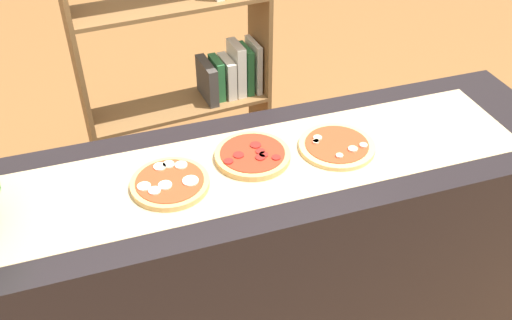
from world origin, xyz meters
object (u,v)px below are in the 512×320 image
(pizza_mushroom_2, at_px, (336,146))
(bookshelf, at_px, (198,57))
(pizza_mozzarella_0, at_px, (170,183))
(pizza_pepperoni_1, at_px, (253,155))

(pizza_mushroom_2, relative_size, bookshelf, 0.16)
(pizza_mozzarella_0, xyz_separation_m, pizza_pepperoni_1, (0.27, 0.05, 0.00))
(pizza_mushroom_2, height_order, bookshelf, bookshelf)
(pizza_pepperoni_1, relative_size, bookshelf, 0.15)
(bookshelf, bearing_deg, pizza_mozzarella_0, -107.69)
(pizza_pepperoni_1, distance_m, pizza_mushroom_2, 0.27)
(pizza_mozzarella_0, height_order, pizza_pepperoni_1, same)
(pizza_mozzarella_0, height_order, pizza_mushroom_2, pizza_mozzarella_0)
(pizza_mozzarella_0, bearing_deg, pizza_mushroom_2, 1.82)
(pizza_pepperoni_1, height_order, pizza_mushroom_2, pizza_pepperoni_1)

